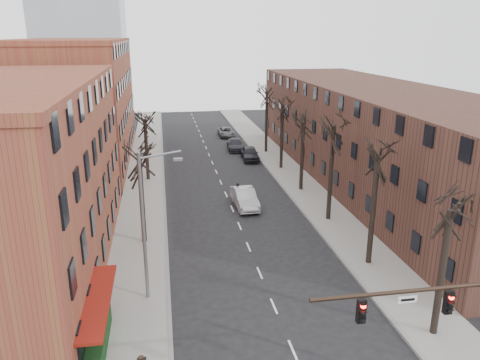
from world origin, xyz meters
name	(u,v)px	position (x,y,z in m)	size (l,w,h in m)	color
sidewalk_left	(145,177)	(-8.00, 35.00, 0.07)	(4.00, 90.00, 0.15)	gray
sidewalk_right	(286,170)	(8.00, 35.00, 0.07)	(4.00, 90.00, 0.15)	gray
building_left_near	(1,185)	(-16.00, 15.00, 6.00)	(12.00, 26.00, 12.00)	brown
building_left_far	(76,104)	(-16.00, 44.00, 7.00)	(12.00, 28.00, 14.00)	brown
building_right	(374,135)	(16.00, 30.00, 5.00)	(12.00, 50.00, 10.00)	#482A21
awning_left	(103,345)	(-9.40, 6.00, 0.00)	(1.20, 7.00, 0.15)	maroon
hedge	(97,347)	(-9.50, 5.00, 0.65)	(0.80, 6.00, 1.00)	#133615
tree_right_a	(433,335)	(7.60, 4.00, 0.00)	(5.20, 5.20, 10.00)	black
tree_right_b	(368,264)	(7.60, 12.00, 0.00)	(5.20, 5.20, 10.80)	black
tree_right_c	(328,220)	(7.60, 20.00, 0.00)	(5.20, 5.20, 11.60)	black
tree_right_d	(301,190)	(7.60, 28.00, 0.00)	(5.20, 5.20, 10.00)	black
tree_right_e	(281,169)	(7.60, 36.00, 0.00)	(5.20, 5.20, 10.80)	black
tree_right_f	(266,152)	(7.60, 44.00, 0.00)	(5.20, 5.20, 11.60)	black
tree_left_a	(145,243)	(-7.60, 18.00, 0.00)	(5.20, 5.20, 9.50)	black
tree_left_b	(148,180)	(-7.60, 34.00, 0.00)	(5.20, 5.20, 9.50)	black
signal_mast_arm	(467,322)	(5.45, -1.00, 4.40)	(8.14, 0.30, 7.20)	black
streetlight	(146,221)	(-7.03, 10.00, 5.01)	(2.45, 0.22, 9.03)	slate
silver_sedan	(245,198)	(1.21, 24.33, 0.85)	(1.80, 5.15, 1.70)	#A4A5AA
parked_car_near	(250,153)	(4.78, 40.56, 0.84)	(1.97, 4.90, 1.67)	black
parked_car_mid	(235,145)	(3.80, 46.05, 0.74)	(2.08, 5.13, 1.49)	#22212A
parked_car_far	(226,132)	(3.80, 54.96, 0.67)	(2.23, 4.84, 1.35)	#4F5156
pedestrian_crossing	(237,193)	(0.76, 25.65, 0.93)	(1.09, 0.45, 1.86)	black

